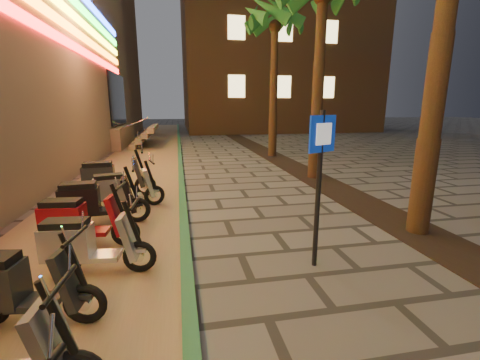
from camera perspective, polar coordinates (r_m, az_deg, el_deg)
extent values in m
plane|color=#474442|center=(4.09, 5.02, -23.36)|extent=(120.00, 120.00, 0.00)
cube|color=#8C7251|center=(13.48, -17.80, 2.09)|extent=(3.40, 60.00, 0.01)
cube|color=#24613A|center=(13.37, -10.56, 2.60)|extent=(0.18, 60.00, 0.10)
cube|color=black|center=(9.64, 17.63, -2.07)|extent=(1.20, 40.00, 0.02)
cube|color=black|center=(21.45, -20.90, 13.23)|extent=(0.08, 5.00, 3.00)
cube|color=gray|center=(21.95, -25.74, 7.00)|extent=(5.00, 6.00, 1.20)
cube|color=#FF1414|center=(10.02, -34.12, 22.93)|extent=(0.06, 26.00, 0.28)
cube|color=gray|center=(21.43, -17.81, 6.34)|extent=(0.35, 5.00, 0.30)
cube|color=gray|center=(21.36, -16.93, 7.19)|extent=(0.35, 5.00, 0.30)
cube|color=gray|center=(21.30, -16.03, 8.04)|extent=(0.35, 5.00, 0.30)
cube|color=gray|center=(21.25, -15.14, 8.90)|extent=(0.35, 5.00, 0.30)
cylinder|color=silver|center=(19.42, -19.89, 8.82)|extent=(2.09, 0.06, 0.81)
cylinder|color=silver|center=(23.37, -18.42, 9.52)|extent=(2.09, 0.06, 0.81)
cube|color=brown|center=(37.90, 5.36, 28.42)|extent=(18.00, 16.00, 25.00)
cube|color=#F2D785|center=(27.62, -0.60, 16.32)|extent=(1.40, 0.06, 1.80)
cube|color=#F2D785|center=(28.60, 7.63, 16.10)|extent=(1.40, 0.06, 1.80)
cube|color=#F2D785|center=(30.09, 15.16, 15.62)|extent=(1.40, 0.06, 1.80)
cube|color=#F2D785|center=(28.23, -0.62, 25.48)|extent=(1.40, 0.06, 1.80)
cube|color=#F2D785|center=(29.20, 7.92, 24.95)|extent=(1.40, 0.06, 1.80)
cube|color=#F2D785|center=(30.66, 15.70, 24.03)|extent=(1.40, 0.06, 1.80)
cylinder|color=#472D19|center=(6.88, 31.45, 13.73)|extent=(0.40, 0.40, 5.45)
cylinder|color=#472D19|center=(11.13, 13.65, 14.90)|extent=(0.40, 0.40, 5.70)
cylinder|color=#472D19|center=(15.83, 5.98, 14.98)|extent=(0.40, 0.40, 5.95)
sphere|color=#472D19|center=(16.21, 6.26, 25.55)|extent=(0.56, 0.56, 0.56)
cone|color=#20591B|center=(16.58, 9.58, 26.77)|extent=(0.60, 1.93, 1.52)
cone|color=#20591B|center=(17.04, 8.11, 26.44)|extent=(1.70, 1.86, 1.52)
cone|color=#20591B|center=(17.17, 5.90, 26.39)|extent=(2.00, 0.93, 1.52)
cone|color=#20591B|center=(16.92, 3.84, 26.63)|extent=(1.97, 1.48, 1.52)
cone|color=#20591B|center=(16.39, 2.82, 27.09)|extent=(1.22, 2.02, 1.52)
cone|color=#20591B|center=(15.82, 3.41, 27.61)|extent=(1.22, 2.02, 1.52)
cone|color=#20591B|center=(15.48, 5.47, 27.90)|extent=(1.97, 1.48, 1.52)
cone|color=#20591B|center=(15.55, 7.98, 27.77)|extent=(2.00, 0.93, 1.52)
cone|color=#20591B|center=(15.99, 9.59, 27.30)|extent=(1.70, 1.86, 1.52)
cylinder|color=black|center=(4.88, 13.72, -2.04)|extent=(0.08, 0.08, 2.37)
cube|color=navy|center=(4.72, 14.46, 7.94)|extent=(0.48, 0.24, 0.52)
cube|color=white|center=(4.71, 14.70, 7.91)|extent=(0.28, 0.14, 0.30)
cube|color=#9E9EA5|center=(3.20, -30.36, -23.82)|extent=(0.29, 0.41, 0.69)
cylinder|color=black|center=(3.07, -29.54, -21.01)|extent=(0.27, 0.09, 0.73)
cylinder|color=black|center=(2.89, -29.33, -15.89)|extent=(0.08, 0.57, 0.04)
torus|color=black|center=(4.25, -25.80, -19.19)|extent=(0.50, 0.17, 0.49)
cylinder|color=silver|center=(4.25, -25.80, -19.19)|extent=(0.15, 0.11, 0.13)
cube|color=#222526|center=(4.46, -32.58, -17.81)|extent=(0.56, 0.40, 0.08)
cube|color=#222526|center=(4.14, -28.01, -15.14)|extent=(0.31, 0.41, 0.67)
cylinder|color=black|center=(4.03, -27.43, -12.83)|extent=(0.27, 0.10, 0.70)
cylinder|color=black|center=(3.90, -27.26, -8.84)|extent=(0.12, 0.55, 0.04)
cube|color=#222526|center=(4.19, -25.96, -17.86)|extent=(0.23, 0.16, 0.06)
torus|color=black|center=(5.41, -28.78, -12.37)|extent=(0.50, 0.14, 0.49)
cylinder|color=silver|center=(5.41, -28.78, -12.37)|extent=(0.14, 0.11, 0.13)
torus|color=black|center=(5.09, -17.40, -12.86)|extent=(0.50, 0.14, 0.49)
cylinder|color=silver|center=(5.09, -17.40, -12.86)|extent=(0.14, 0.11, 0.13)
cube|color=silver|center=(5.21, -23.41, -12.29)|extent=(0.55, 0.37, 0.08)
cube|color=silver|center=(5.28, -28.34, -9.69)|extent=(0.69, 0.42, 0.48)
cube|color=black|center=(5.18, -28.67, -6.87)|extent=(0.61, 0.35, 0.11)
cube|color=silver|center=(4.99, -19.17, -9.48)|extent=(0.29, 0.40, 0.67)
cylinder|color=black|center=(4.91, -18.57, -7.43)|extent=(0.27, 0.09, 0.70)
cylinder|color=black|center=(4.81, -18.28, -4.03)|extent=(0.09, 0.55, 0.04)
cube|color=silver|center=(5.05, -17.49, -11.70)|extent=(0.22, 0.15, 0.06)
torus|color=black|center=(6.40, -29.29, -8.49)|extent=(0.51, 0.15, 0.51)
cylinder|color=silver|center=(6.40, -29.29, -8.49)|extent=(0.15, 0.11, 0.14)
torus|color=black|center=(6.04, -19.66, -8.78)|extent=(0.51, 0.15, 0.51)
cylinder|color=silver|center=(6.04, -19.66, -8.78)|extent=(0.15, 0.11, 0.14)
cube|color=maroon|center=(6.19, -24.73, -8.32)|extent=(0.57, 0.38, 0.08)
cube|color=maroon|center=(6.28, -28.92, -6.11)|extent=(0.72, 0.44, 0.49)
cube|color=black|center=(6.20, -29.21, -3.62)|extent=(0.63, 0.37, 0.12)
cube|color=maroon|center=(5.97, -21.18, -5.79)|extent=(0.30, 0.41, 0.69)
cylinder|color=black|center=(5.89, -20.69, -3.99)|extent=(0.27, 0.09, 0.72)
cylinder|color=black|center=(5.80, -20.47, -1.03)|extent=(0.10, 0.57, 0.04)
cube|color=maroon|center=(6.00, -19.74, -7.74)|extent=(0.23, 0.16, 0.06)
torus|color=black|center=(7.28, -27.02, -5.60)|extent=(0.55, 0.16, 0.54)
cylinder|color=silver|center=(7.28, -27.02, -5.60)|extent=(0.16, 0.12, 0.15)
torus|color=black|center=(7.15, -17.77, -5.09)|extent=(0.55, 0.16, 0.54)
cylinder|color=silver|center=(7.15, -17.77, -5.09)|extent=(0.16, 0.12, 0.15)
cube|color=black|center=(7.18, -22.55, -5.05)|extent=(0.61, 0.41, 0.08)
cube|color=black|center=(7.19, -26.62, -3.27)|extent=(0.77, 0.47, 0.52)
cube|color=black|center=(7.11, -26.86, -0.93)|extent=(0.68, 0.40, 0.13)
cube|color=black|center=(7.06, -19.15, -2.42)|extent=(0.32, 0.44, 0.73)
cylinder|color=black|center=(7.01, -18.68, -0.74)|extent=(0.29, 0.10, 0.77)
cylinder|color=black|center=(6.94, -18.45, 1.97)|extent=(0.11, 0.61, 0.05)
cube|color=black|center=(7.12, -17.83, -4.13)|extent=(0.24, 0.17, 0.06)
torus|color=black|center=(8.12, -22.58, -3.45)|extent=(0.52, 0.23, 0.51)
cylinder|color=silver|center=(8.12, -22.58, -3.45)|extent=(0.16, 0.13, 0.14)
torus|color=black|center=(8.24, -14.96, -2.65)|extent=(0.52, 0.23, 0.51)
cylinder|color=silver|center=(8.24, -14.96, -2.65)|extent=(0.16, 0.13, 0.14)
cube|color=#A8A6AF|center=(8.15, -18.83, -2.80)|extent=(0.61, 0.46, 0.08)
cube|color=#A8A6AF|center=(8.06, -22.20, -1.45)|extent=(0.76, 0.54, 0.49)
cube|color=black|center=(7.99, -22.37, 0.52)|extent=(0.67, 0.46, 0.12)
cube|color=#A8A6AF|center=(8.14, -16.05, -0.49)|extent=(0.35, 0.45, 0.69)
cylinder|color=black|center=(8.11, -15.66, 0.91)|extent=(0.28, 0.14, 0.73)
cylinder|color=black|center=(8.06, -15.45, 3.12)|extent=(0.19, 0.56, 0.04)
cube|color=#A8A6AF|center=(8.21, -15.01, -1.86)|extent=(0.24, 0.19, 0.06)
torus|color=black|center=(9.26, -24.19, -1.44)|extent=(0.59, 0.16, 0.58)
cylinder|color=silver|center=(9.26, -24.19, -1.44)|extent=(0.17, 0.12, 0.16)
torus|color=black|center=(9.16, -16.49, -0.96)|extent=(0.59, 0.16, 0.58)
cylinder|color=silver|center=(9.16, -16.49, -0.96)|extent=(0.17, 0.12, 0.16)
cube|color=#232427|center=(9.18, -20.45, -0.94)|extent=(0.64, 0.43, 0.09)
cube|color=#232427|center=(9.18, -23.83, 0.54)|extent=(0.81, 0.49, 0.56)
cube|color=black|center=(9.12, -24.01, 2.52)|extent=(0.72, 0.42, 0.13)
cube|color=#232427|center=(9.08, -17.62, 1.29)|extent=(0.34, 0.47, 0.78)
cylinder|color=black|center=(9.04, -17.22, 2.69)|extent=(0.31, 0.11, 0.82)
cylinder|color=black|center=(8.99, -17.02, 4.95)|extent=(0.11, 0.65, 0.05)
cube|color=#232427|center=(9.13, -16.54, -0.15)|extent=(0.26, 0.18, 0.07)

